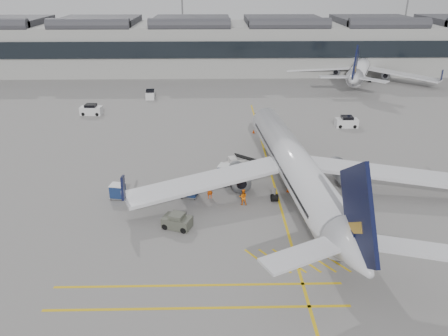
{
  "coord_description": "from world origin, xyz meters",
  "views": [
    {
      "loc": [
        3.36,
        -36.84,
        21.75
      ],
      "look_at": [
        4.24,
        3.05,
        4.0
      ],
      "focal_mm": 35.0,
      "sensor_mm": 36.0,
      "label": 1
    }
  ],
  "objects_px": {
    "ramp_agent_b": "(243,197)",
    "baggage_cart_a": "(227,176)",
    "belt_loader": "(240,164)",
    "airliner_main": "(295,166)",
    "ramp_agent_a": "(210,191)",
    "pushback_tug": "(177,221)"
  },
  "relations": [
    {
      "from": "airliner_main",
      "to": "ramp_agent_a",
      "type": "height_order",
      "value": "airliner_main"
    },
    {
      "from": "ramp_agent_a",
      "to": "airliner_main",
      "type": "bearing_deg",
      "value": -14.41
    },
    {
      "from": "ramp_agent_b",
      "to": "belt_loader",
      "type": "bearing_deg",
      "value": -87.72
    },
    {
      "from": "belt_loader",
      "to": "ramp_agent_a",
      "type": "distance_m",
      "value": 8.73
    },
    {
      "from": "belt_loader",
      "to": "baggage_cart_a",
      "type": "relative_size",
      "value": 2.68
    },
    {
      "from": "belt_loader",
      "to": "pushback_tug",
      "type": "xyz_separation_m",
      "value": [
        -6.61,
        -13.8,
        0.13
      ]
    },
    {
      "from": "airliner_main",
      "to": "belt_loader",
      "type": "relative_size",
      "value": 8.83
    },
    {
      "from": "ramp_agent_b",
      "to": "baggage_cart_a",
      "type": "bearing_deg",
      "value": -69.89
    },
    {
      "from": "ramp_agent_b",
      "to": "ramp_agent_a",
      "type": "bearing_deg",
      "value": -20.09
    },
    {
      "from": "ramp_agent_a",
      "to": "pushback_tug",
      "type": "height_order",
      "value": "ramp_agent_a"
    },
    {
      "from": "belt_loader",
      "to": "ramp_agent_a",
      "type": "xyz_separation_m",
      "value": [
        -3.59,
        -7.95,
        0.36
      ]
    },
    {
      "from": "baggage_cart_a",
      "to": "ramp_agent_a",
      "type": "xyz_separation_m",
      "value": [
        -1.89,
        -3.59,
        0.0
      ]
    },
    {
      "from": "ramp_agent_a",
      "to": "pushback_tug",
      "type": "bearing_deg",
      "value": -139.04
    },
    {
      "from": "baggage_cart_a",
      "to": "belt_loader",
      "type": "bearing_deg",
      "value": 62.91
    },
    {
      "from": "baggage_cart_a",
      "to": "pushback_tug",
      "type": "xyz_separation_m",
      "value": [
        -4.91,
        -9.43,
        -0.23
      ]
    },
    {
      "from": "baggage_cart_a",
      "to": "pushback_tug",
      "type": "height_order",
      "value": "baggage_cart_a"
    },
    {
      "from": "ramp_agent_b",
      "to": "pushback_tug",
      "type": "xyz_separation_m",
      "value": [
        -6.43,
        -4.37,
        -0.22
      ]
    },
    {
      "from": "baggage_cart_a",
      "to": "pushback_tug",
      "type": "bearing_deg",
      "value": -123.24
    },
    {
      "from": "airliner_main",
      "to": "baggage_cart_a",
      "type": "bearing_deg",
      "value": 156.27
    },
    {
      "from": "airliner_main",
      "to": "ramp_agent_a",
      "type": "distance_m",
      "value": 9.42
    },
    {
      "from": "airliner_main",
      "to": "belt_loader",
      "type": "bearing_deg",
      "value": 123.83
    },
    {
      "from": "belt_loader",
      "to": "ramp_agent_b",
      "type": "xyz_separation_m",
      "value": [
        -0.18,
        -9.43,
        0.35
      ]
    }
  ]
}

